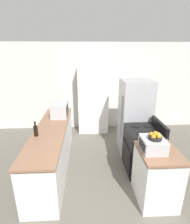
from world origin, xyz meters
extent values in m
cube|color=silver|center=(0.00, 3.50, 1.30)|extent=(7.00, 0.06, 2.60)
cube|color=silver|center=(-0.90, 1.41, 0.42)|extent=(0.58, 2.56, 0.83)
cube|color=#896047|center=(-0.90, 1.41, 0.88)|extent=(0.60, 2.61, 0.04)
cube|color=silver|center=(0.90, 0.47, 0.42)|extent=(0.58, 0.72, 0.83)
cube|color=#896047|center=(0.90, 0.47, 0.88)|extent=(0.60, 0.73, 0.04)
cube|color=white|center=(0.01, 3.19, 0.99)|extent=(0.87, 0.51, 1.98)
sphere|color=#B2B2B7|center=(-0.03, 2.93, 0.99)|extent=(0.03, 0.03, 0.03)
sphere|color=#B2B2B7|center=(0.05, 2.93, 0.99)|extent=(0.03, 0.03, 0.03)
cube|color=black|center=(0.92, 1.23, 0.45)|extent=(0.64, 0.75, 0.90)
cube|color=black|center=(0.60, 1.23, 0.34)|extent=(0.02, 0.66, 0.50)
cube|color=black|center=(1.21, 1.23, 0.98)|extent=(0.06, 0.72, 0.16)
cylinder|color=black|center=(0.80, 1.05, 0.91)|extent=(0.17, 0.17, 0.01)
cylinder|color=black|center=(0.80, 1.41, 0.91)|extent=(0.17, 0.17, 0.01)
cylinder|color=black|center=(1.05, 1.05, 0.91)|extent=(0.17, 0.17, 0.01)
cylinder|color=black|center=(1.05, 1.41, 0.91)|extent=(0.17, 0.17, 0.01)
cube|color=#A3A3A8|center=(0.94, 2.00, 0.87)|extent=(0.67, 0.71, 1.74)
cylinder|color=gray|center=(0.59, 1.80, 0.96)|extent=(0.02, 0.02, 0.96)
cube|color=#B2B2B7|center=(-0.81, 2.08, 1.06)|extent=(0.36, 0.52, 0.31)
cube|color=black|center=(-0.63, 2.05, 1.06)|extent=(0.01, 0.32, 0.23)
cylinder|color=black|center=(-1.10, 1.09, 1.00)|extent=(0.07, 0.07, 0.19)
cylinder|color=black|center=(-1.10, 1.09, 1.14)|extent=(0.03, 0.03, 0.09)
cube|color=#B2B2B7|center=(0.80, 0.49, 1.00)|extent=(0.34, 0.38, 0.20)
cube|color=black|center=(0.63, 0.49, 1.00)|extent=(0.01, 0.27, 0.12)
cylinder|color=black|center=(0.81, 0.47, 1.13)|extent=(0.20, 0.20, 0.05)
sphere|color=orange|center=(0.85, 0.51, 1.17)|extent=(0.07, 0.07, 0.07)
sphere|color=orange|center=(0.77, 0.51, 1.17)|extent=(0.07, 0.07, 0.07)
sphere|color=orange|center=(0.77, 0.43, 1.17)|extent=(0.07, 0.07, 0.07)
sphere|color=orange|center=(0.85, 0.43, 1.17)|extent=(0.07, 0.07, 0.07)
sphere|color=orange|center=(0.81, 0.47, 1.20)|extent=(0.07, 0.07, 0.07)
camera|label=1|loc=(-0.20, -1.80, 2.33)|focal=28.00mm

